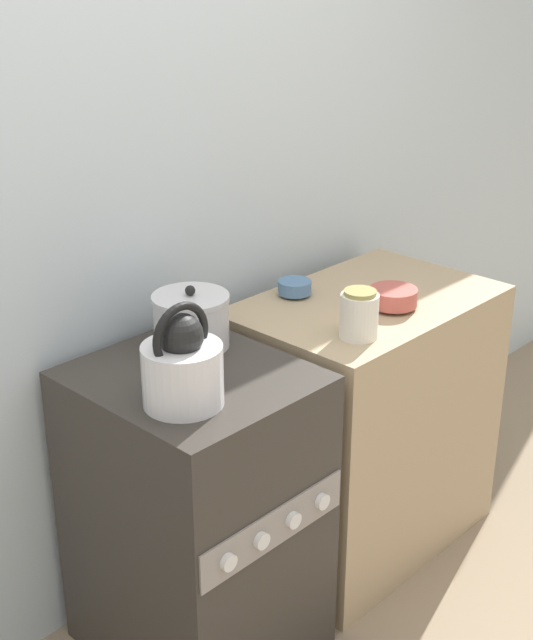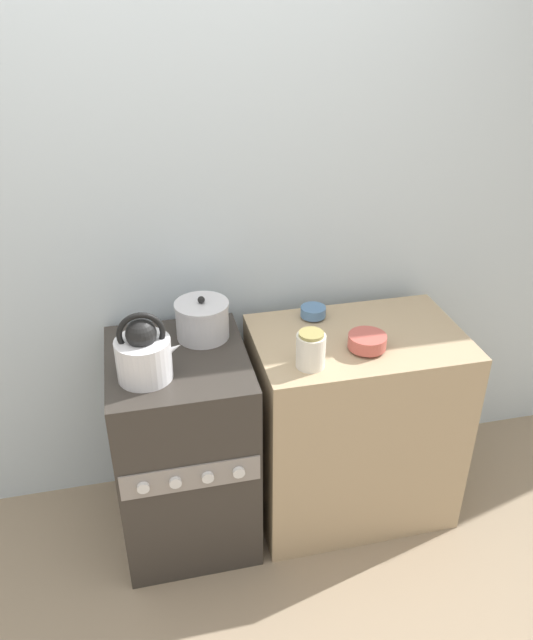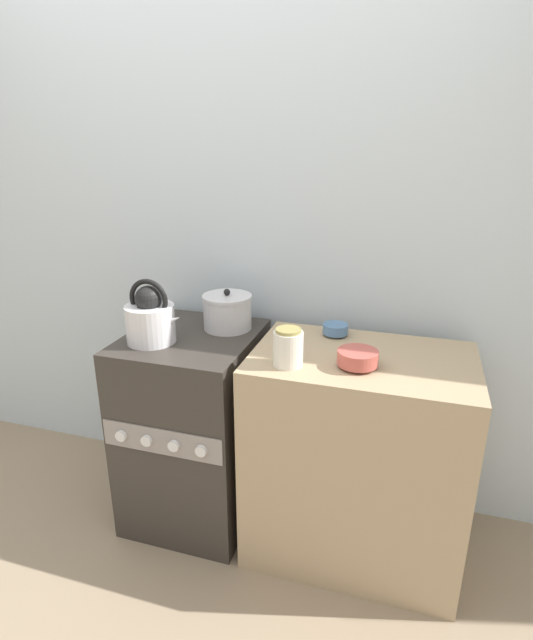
# 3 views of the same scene
# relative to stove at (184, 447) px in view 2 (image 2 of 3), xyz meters

# --- Properties ---
(ground_plane) EXTENTS (12.00, 12.00, 0.00)m
(ground_plane) POSITION_rel_stove_xyz_m (-0.00, -0.29, -0.43)
(ground_plane) COLOR gray
(wall_back) EXTENTS (7.00, 0.06, 2.50)m
(wall_back) POSITION_rel_stove_xyz_m (-0.00, 0.36, 0.82)
(wall_back) COLOR silver
(wall_back) RESTS_ON ground_plane
(stove) EXTENTS (0.53, 0.61, 0.86)m
(stove) POSITION_rel_stove_xyz_m (0.00, 0.00, 0.00)
(stove) COLOR #332D28
(stove) RESTS_ON ground_plane
(counter) EXTENTS (0.83, 0.55, 0.87)m
(counter) POSITION_rel_stove_xyz_m (0.72, -0.02, 0.00)
(counter) COLOR tan
(counter) RESTS_ON ground_plane
(kettle) EXTENTS (0.24, 0.19, 0.26)m
(kettle) POSITION_rel_stove_xyz_m (-0.12, -0.10, 0.53)
(kettle) COLOR silver
(kettle) RESTS_ON stove
(cooking_pot) EXTENTS (0.21, 0.21, 0.18)m
(cooking_pot) POSITION_rel_stove_xyz_m (0.12, 0.13, 0.51)
(cooking_pot) COLOR silver
(cooking_pot) RESTS_ON stove
(enamel_bowl) EXTENTS (0.14, 0.14, 0.06)m
(enamel_bowl) POSITION_rel_stove_xyz_m (0.70, -0.12, 0.47)
(enamel_bowl) COLOR #B75147
(enamel_bowl) RESTS_ON counter
(small_ceramic_bowl) EXTENTS (0.10, 0.10, 0.05)m
(small_ceramic_bowl) POSITION_rel_stove_xyz_m (0.58, 0.16, 0.47)
(small_ceramic_bowl) COLOR #4C729E
(small_ceramic_bowl) RESTS_ON counter
(storage_jar) EXTENTS (0.11, 0.11, 0.14)m
(storage_jar) POSITION_rel_stove_xyz_m (0.47, -0.17, 0.51)
(storage_jar) COLOR silver
(storage_jar) RESTS_ON counter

